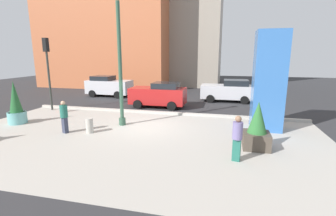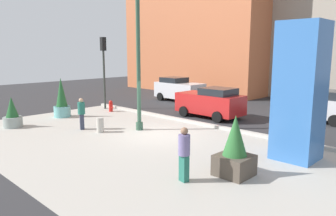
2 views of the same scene
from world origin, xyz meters
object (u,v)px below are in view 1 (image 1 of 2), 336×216
traffic_light_corner (48,62)px  lamp_post (120,65)px  potted_plant_mid_plaza (16,107)px  fire_hydrant (63,107)px  car_curb_east (229,91)px  pedestrian_by_curb (64,115)px  car_intersection (109,86)px  car_far_lane (159,95)px  art_pillar_blue (269,81)px  potted_plant_near_right (257,129)px  concrete_bollard (90,126)px  pedestrian_on_sidewalk (237,136)px

traffic_light_corner → lamp_post: bearing=-20.5°
potted_plant_mid_plaza → traffic_light_corner: traffic_light_corner is taller
fire_hydrant → car_curb_east: 12.71m
traffic_light_corner → pedestrian_by_curb: (4.20, -4.36, -2.39)m
lamp_post → fire_hydrant: (-5.21, 2.02, -2.93)m
car_intersection → traffic_light_corner: bearing=-100.8°
traffic_light_corner → car_curb_east: (12.03, 6.21, -2.40)m
car_far_lane → car_intersection: bearing=148.5°
lamp_post → potted_plant_mid_plaza: 6.42m
lamp_post → traffic_light_corner: 6.80m
art_pillar_blue → car_intersection: 14.88m
potted_plant_near_right → car_curb_east: bearing=96.4°
lamp_post → potted_plant_mid_plaza: bearing=-169.5°
potted_plant_near_right → traffic_light_corner: (-13.19, 4.29, 2.46)m
art_pillar_blue → potted_plant_mid_plaza: bearing=-170.7°
concrete_bollard → car_intersection: car_intersection is taller
concrete_bollard → fire_hydrant: bearing=138.7°
pedestrian_on_sidewalk → pedestrian_by_curb: pedestrian_on_sidewalk is taller
fire_hydrant → car_intersection: size_ratio=0.18×
potted_plant_near_right → car_curb_east: 10.56m
potted_plant_mid_plaza → pedestrian_by_curb: (3.71, -0.88, -0.08)m
art_pillar_blue → car_curb_east: bearing=104.3°
art_pillar_blue → pedestrian_on_sidewalk: bearing=-109.2°
lamp_post → potted_plant_mid_plaza: (-5.89, -1.09, -2.32)m
potted_plant_near_right → pedestrian_on_sidewalk: (-0.83, -1.49, 0.12)m
traffic_light_corner → concrete_bollard: bearing=-37.1°
potted_plant_mid_plaza → pedestrian_on_sidewalk: 12.10m
potted_plant_near_right → potted_plant_mid_plaza: size_ratio=0.82×
lamp_post → art_pillar_blue: lamp_post is taller
fire_hydrant → car_far_lane: car_far_lane is taller
potted_plant_mid_plaza → car_curb_east: size_ratio=0.56×
potted_plant_near_right → art_pillar_blue: bearing=76.3°
fire_hydrant → pedestrian_on_sidewalk: 12.45m
car_curb_east → car_far_lane: size_ratio=1.06×
potted_plant_near_right → fire_hydrant: potted_plant_near_right is taller
pedestrian_on_sidewalk → traffic_light_corner: bearing=155.0°
concrete_bollard → traffic_light_corner: 7.34m
pedestrian_by_curb → traffic_light_corner: bearing=133.9°
car_intersection → fire_hydrant: bearing=-90.3°
lamp_post → traffic_light_corner: (-6.37, 2.38, -0.01)m
art_pillar_blue → pedestrian_on_sidewalk: (-1.57, -4.51, -1.55)m
pedestrian_by_curb → lamp_post: bearing=42.3°
potted_plant_mid_plaza → fire_hydrant: bearing=77.7°
lamp_post → car_intersection: (-5.17, 8.67, -2.36)m
traffic_light_corner → car_intersection: size_ratio=1.19×
traffic_light_corner → pedestrian_on_sidewalk: bearing=-25.0°
lamp_post → car_far_lane: lamp_post is taller
art_pillar_blue → pedestrian_on_sidewalk: 5.02m
concrete_bollard → art_pillar_blue: bearing=18.1°
lamp_post → potted_plant_near_right: bearing=-15.6°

